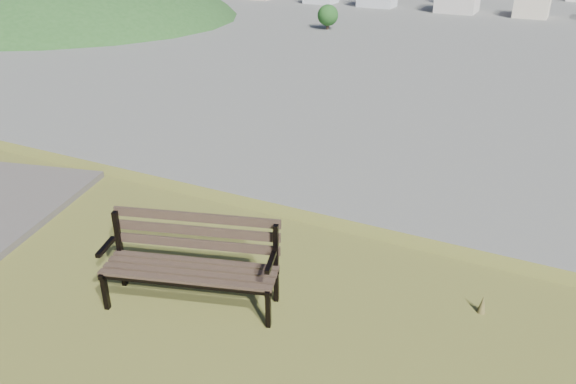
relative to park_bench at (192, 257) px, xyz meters
The scene contains 2 objects.
park_bench is the anchor object (origin of this frame).
green_wooded_hill 210.06m from the park_bench, 140.63° to the left, with size 167.65×134.12×83.83m.
Camera 1 is at (2.65, -1.29, 28.24)m, focal length 35.00 mm.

